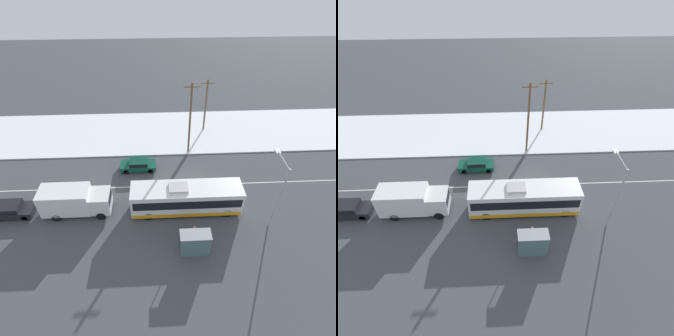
# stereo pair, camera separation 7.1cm
# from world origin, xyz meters

# --- Properties ---
(ground_plane) EXTENTS (120.00, 120.00, 0.00)m
(ground_plane) POSITION_xyz_m (0.00, 0.00, 0.00)
(ground_plane) COLOR #424449
(snow_lot) EXTENTS (80.00, 10.86, 0.12)m
(snow_lot) POSITION_xyz_m (0.00, 10.96, 0.06)
(snow_lot) COLOR white
(snow_lot) RESTS_ON ground_plane
(lane_marking_center) EXTENTS (60.00, 0.12, 0.00)m
(lane_marking_center) POSITION_xyz_m (0.00, 0.00, 0.00)
(lane_marking_center) COLOR silver
(lane_marking_center) RESTS_ON ground_plane
(city_bus) EXTENTS (10.65, 2.57, 3.18)m
(city_bus) POSITION_xyz_m (-1.16, -3.39, 1.55)
(city_bus) COLOR white
(city_bus) RESTS_ON ground_plane
(box_truck) EXTENTS (6.55, 2.30, 3.02)m
(box_truck) POSITION_xyz_m (-11.92, -3.25, 1.67)
(box_truck) COLOR silver
(box_truck) RESTS_ON ground_plane
(sedan_car) EXTENTS (4.11, 1.80, 1.37)m
(sedan_car) POSITION_xyz_m (-6.09, 3.00, 0.75)
(sedan_car) COLOR #0F4733
(sedan_car) RESTS_ON ground_plane
(parked_car_near_truck) EXTENTS (4.29, 1.80, 1.42)m
(parked_car_near_truck) POSITION_xyz_m (-18.24, -3.30, 0.78)
(parked_car_near_truck) COLOR black
(parked_car_near_truck) RESTS_ON ground_plane
(pedestrian_at_stop) EXTENTS (0.65, 0.29, 1.79)m
(pedestrian_at_stop) POSITION_xyz_m (-0.80, -7.00, 1.10)
(pedestrian_at_stop) COLOR #23232D
(pedestrian_at_stop) RESTS_ON ground_plane
(bus_shelter) EXTENTS (2.59, 1.20, 2.40)m
(bus_shelter) POSITION_xyz_m (-0.89, -8.45, 1.67)
(bus_shelter) COLOR gray
(bus_shelter) RESTS_ON ground_plane
(streetlamp) EXTENTS (0.36, 2.93, 7.07)m
(streetlamp) POSITION_xyz_m (6.48, -5.22, 4.54)
(streetlamp) COLOR #9EA3A8
(streetlamp) RESTS_ON ground_plane
(utility_pole_roadside) EXTENTS (1.80, 0.24, 9.20)m
(utility_pole_roadside) POSITION_xyz_m (0.12, 6.14, 4.79)
(utility_pole_roadside) COLOR brown
(utility_pole_roadside) RESTS_ON ground_plane
(utility_pole_snowlot) EXTENTS (1.80, 0.24, 7.43)m
(utility_pole_snowlot) POSITION_xyz_m (2.85, 11.27, 3.90)
(utility_pole_snowlot) COLOR brown
(utility_pole_snowlot) RESTS_ON ground_plane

